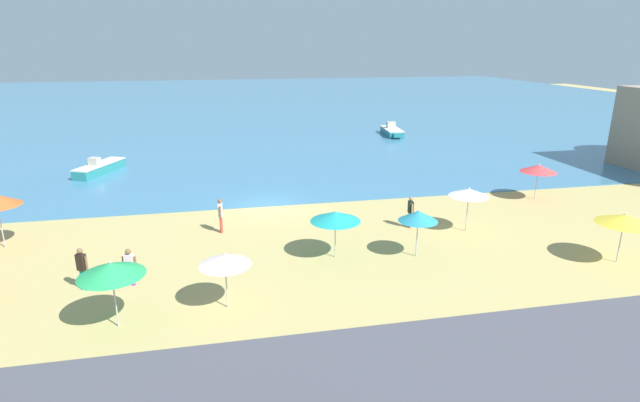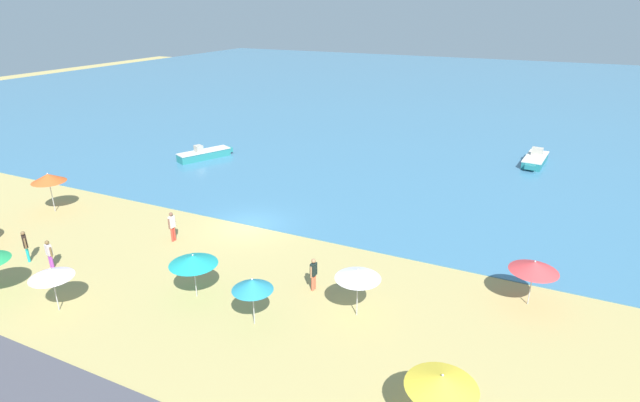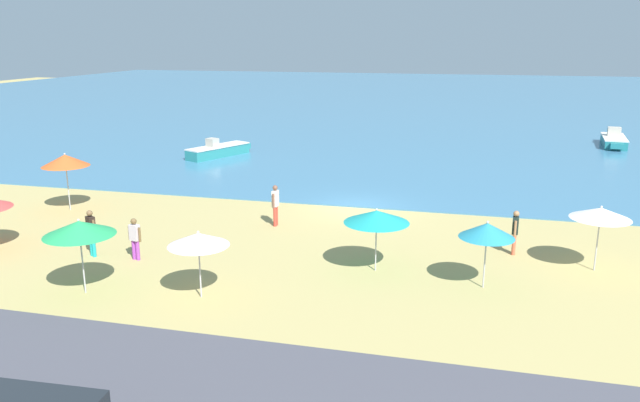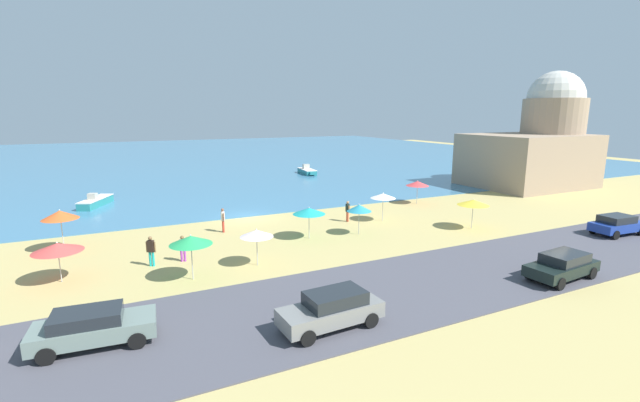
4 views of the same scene
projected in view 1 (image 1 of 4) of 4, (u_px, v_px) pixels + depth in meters
ground_plane at (269, 207)px, 29.89m from camera, size 160.00×160.00×0.00m
sea at (233, 103)px, 81.23m from camera, size 150.00×110.00×0.05m
beach_umbrella_0 at (625, 219)px, 21.73m from camera, size 2.35×2.35×2.32m
beach_umbrella_2 at (111, 269)px, 16.62m from camera, size 2.22×2.22×2.47m
beach_umbrella_3 at (418, 216)px, 22.37m from camera, size 1.79×1.79×2.27m
beach_umbrella_4 at (335, 216)px, 22.28m from camera, size 2.28×2.28×2.26m
beach_umbrella_5 at (538, 168)px, 30.75m from camera, size 2.19×2.19×2.28m
beach_umbrella_8 at (469, 192)px, 25.44m from camera, size 2.04×2.04×2.35m
beach_umbrella_9 at (225, 260)px, 17.96m from camera, size 1.91×1.91×2.19m
bather_0 at (82, 267)px, 19.53m from camera, size 0.50×0.37×1.78m
bather_1 at (130, 265)px, 19.96m from camera, size 0.56×0.29×1.58m
bather_2 at (411, 210)px, 26.26m from camera, size 0.24×0.57×1.70m
bather_3 at (221, 214)px, 25.55m from camera, size 0.23×0.57×1.81m
skiff_nearshore at (392, 131)px, 52.70m from camera, size 2.01×4.94×1.34m
skiff_offshore at (100, 168)px, 37.27m from camera, size 3.15×5.09×1.30m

